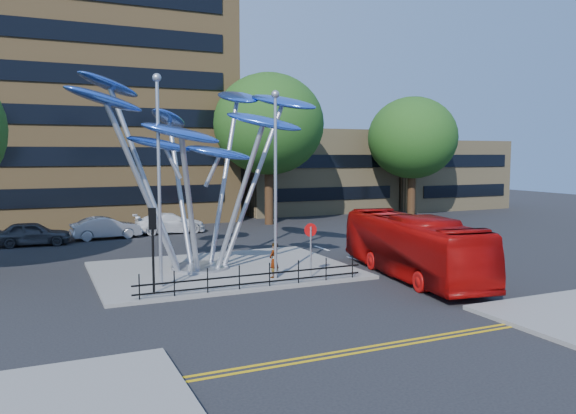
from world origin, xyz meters
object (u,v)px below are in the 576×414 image
tree_right (269,124)px  red_bus (412,246)px  leaf_sculpture (196,129)px  traffic_light_island (153,232)px  no_entry_sign_island (311,241)px  street_lamp_left (159,162)px  parked_car_right (170,223)px  parked_car_left (32,234)px  street_lamp_right (275,168)px  parked_car_mid (106,228)px  tree_far (413,138)px  pedestrian (274,260)px

tree_right → red_bus: bearing=-93.9°
leaf_sculpture → tree_right: bearing=56.7°
traffic_light_island → no_entry_sign_island: size_ratio=1.40×
tree_right → no_entry_sign_island: bearing=-107.1°
street_lamp_left → parked_car_right: (4.06, 16.73, -4.63)m
parked_car_left → parked_car_right: bearing=-73.5°
leaf_sculpture → parked_car_right: (1.62, 13.54, -6.14)m
tree_right → red_bus: tree_right is taller
tree_right → street_lamp_left: (-12.50, -18.50, -2.68)m
leaf_sculpture → street_lamp_left: leaf_sculpture is taller
street_lamp_right → parked_car_mid: (-5.44, 16.30, -4.35)m
tree_far → parked_car_right: tree_far is taller
no_entry_sign_island → parked_car_right: bearing=97.9°
leaf_sculpture → pedestrian: 7.36m
pedestrian → parked_car_left: pedestrian is taller
street_lamp_left → street_lamp_right: bearing=-5.7°
parked_car_left → parked_car_mid: size_ratio=0.98×
parked_car_mid → parked_car_right: parked_car_mid is taller
tree_right → street_lamp_right: 20.64m
tree_far → parked_car_left: 32.29m
tree_right → street_lamp_left: 22.49m
traffic_light_island → red_bus: traffic_light_island is taller
no_entry_sign_island → red_bus: bearing=-15.5°
tree_far → red_bus: 26.46m
parked_car_right → parked_car_left: bearing=104.3°
street_lamp_left → red_bus: (11.10, -2.26, -3.91)m
leaf_sculpture → traffic_light_island: (-2.93, -4.18, -4.26)m
street_lamp_right → no_entry_sign_island: bearing=-17.9°
leaf_sculpture → traffic_light_island: size_ratio=3.71×
pedestrian → parked_car_mid: (-5.43, 16.15, -0.20)m
leaf_sculpture → red_bus: leaf_sculpture is taller
street_lamp_left → traffic_light_island: street_lamp_left is taller
no_entry_sign_island → street_lamp_right: bearing=162.1°
leaf_sculpture → street_lamp_right: (2.57, -3.68, -1.78)m
parked_car_right → street_lamp_left: bearing=168.6°
pedestrian → parked_car_right: pedestrian is taller
tree_far → no_entry_sign_island: (-20.00, -19.48, -5.29)m
traffic_light_island → no_entry_sign_island: bearing=0.1°
leaf_sculpture → red_bus: bearing=-32.1°
pedestrian → tree_right: bearing=-147.4°
street_lamp_right → parked_car_left: (-9.94, 15.30, -4.34)m
tree_right → tree_far: tree_right is taller
street_lamp_left → pedestrian: size_ratio=5.55×
parked_car_right → red_bus: bearing=-157.4°
street_lamp_right → tree_right: bearing=68.5°
leaf_sculpture → no_entry_sign_island: size_ratio=5.19×
parked_car_mid → parked_car_left: bearing=97.4°
pedestrian → red_bus: bearing=127.0°
traffic_light_island → parked_car_left: size_ratio=0.77×
parked_car_right → tree_far: bearing=-83.2°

